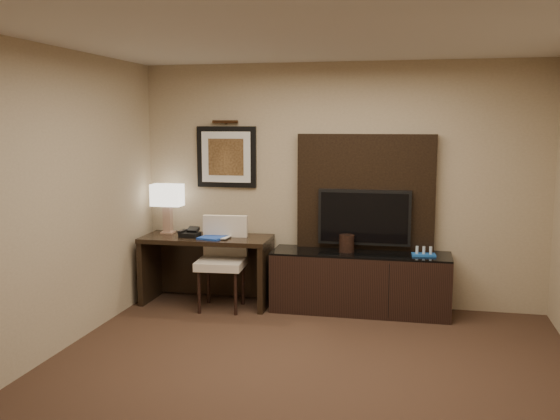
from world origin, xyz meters
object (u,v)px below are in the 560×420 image
(tv, at_px, (364,217))
(table_lamp, at_px, (168,211))
(minibar_tray, at_px, (424,252))
(desk_chair, at_px, (221,263))
(ice_bucket, at_px, (347,243))
(credenza, at_px, (360,282))
(desk_phone, at_px, (190,232))
(desk, at_px, (207,270))

(tv, bearing_deg, table_lamp, -178.22)
(tv, xyz_separation_m, minibar_tray, (0.64, -0.16, -0.32))
(desk_chair, bearing_deg, minibar_tray, 1.00)
(ice_bucket, bearing_deg, tv, 37.65)
(credenza, bearing_deg, table_lamp, 178.21)
(desk_chair, bearing_deg, credenza, 4.18)
(desk_phone, bearing_deg, desk, 19.02)
(minibar_tray, bearing_deg, ice_bucket, 177.89)
(table_lamp, relative_size, ice_bucket, 2.82)
(credenza, height_order, tv, tv)
(desk_chair, bearing_deg, tv, 9.15)
(tv, bearing_deg, desk, -173.79)
(tv, relative_size, desk_chair, 0.96)
(minibar_tray, bearing_deg, desk_phone, -178.35)
(desk, distance_m, credenza, 1.73)
(desk_phone, distance_m, minibar_tray, 2.57)
(desk, xyz_separation_m, desk_phone, (-0.18, -0.05, 0.44))
(desk, distance_m, table_lamp, 0.83)
(table_lamp, xyz_separation_m, ice_bucket, (2.08, -0.06, -0.28))
(desk_chair, xyz_separation_m, minibar_tray, (2.16, 0.20, 0.18))
(credenza, distance_m, ice_bucket, 0.45)
(desk_phone, bearing_deg, minibar_tray, 5.81)
(desk, distance_m, minibar_tray, 2.41)
(desk, relative_size, ice_bucket, 7.74)
(desk, distance_m, desk_chair, 0.32)
(credenza, xyz_separation_m, desk_phone, (-1.90, -0.10, 0.49))
(credenza, height_order, ice_bucket, ice_bucket)
(ice_bucket, relative_size, minibar_tray, 0.76)
(desk_chair, relative_size, table_lamp, 1.99)
(tv, height_order, minibar_tray, tv)
(desk, relative_size, desk_phone, 7.15)
(credenza, distance_m, desk_chair, 1.53)
(desk_chair, xyz_separation_m, desk_phone, (-0.40, 0.13, 0.30))
(desk, height_order, desk_phone, desk_phone)
(tv, distance_m, table_lamp, 2.26)
(tv, xyz_separation_m, desk_phone, (-1.93, -0.24, -0.20))
(credenza, distance_m, desk_phone, 1.97)
(ice_bucket, bearing_deg, desk_chair, -170.33)
(tv, xyz_separation_m, table_lamp, (-2.25, -0.07, 0.01))
(table_lamp, height_order, ice_bucket, table_lamp)
(desk, height_order, tv, tv)
(desk_chair, bearing_deg, table_lamp, 153.95)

